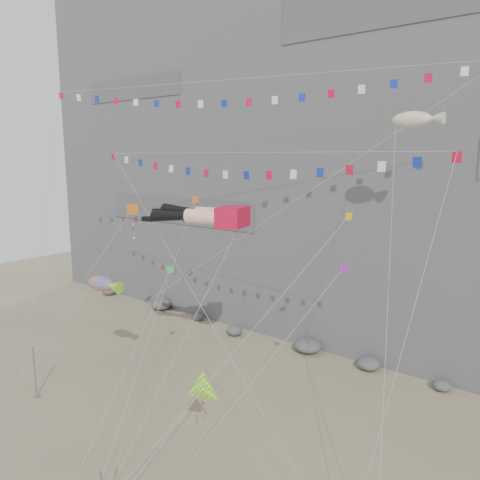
# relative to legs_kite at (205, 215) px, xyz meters

# --- Properties ---
(ground) EXTENTS (120.00, 120.00, 0.00)m
(ground) POSITION_rel_legs_kite_xyz_m (0.92, -3.86, -14.18)
(ground) COLOR gray
(ground) RESTS_ON ground
(cliff) EXTENTS (80.00, 28.00, 50.00)m
(cliff) POSITION_rel_legs_kite_xyz_m (0.92, 28.14, 10.82)
(cliff) COLOR slate
(cliff) RESTS_ON ground
(talus_boulders) EXTENTS (60.00, 3.00, 1.20)m
(talus_boulders) POSITION_rel_legs_kite_xyz_m (0.92, 13.14, -13.58)
(talus_boulders) COLOR #5C5C61
(talus_boulders) RESTS_ON ground
(anchor_pole_left) EXTENTS (0.12, 0.12, 4.04)m
(anchor_pole_left) POSITION_rel_legs_kite_xyz_m (-11.35, -6.87, -12.16)
(anchor_pole_left) COLOR gray
(anchor_pole_left) RESTS_ON ground
(legs_kite) EXTENTS (7.75, 13.01, 18.31)m
(legs_kite) POSITION_rel_legs_kite_xyz_m (0.00, 0.00, 0.00)
(legs_kite) COLOR red
(legs_kite) RESTS_ON ground
(flag_banner_upper) EXTENTS (33.36, 15.24, 29.21)m
(flag_banner_upper) POSITION_rel_legs_kite_xyz_m (-0.77, 4.43, 9.47)
(flag_banner_upper) COLOR red
(flag_banner_upper) RESTS_ON ground
(flag_banner_lower) EXTENTS (27.96, 8.11, 23.15)m
(flag_banner_lower) POSITION_rel_legs_kite_xyz_m (1.61, 1.37, 4.18)
(flag_banner_lower) COLOR red
(flag_banner_lower) RESTS_ON ground
(harlequin_kite) EXTENTS (5.21, 10.58, 17.40)m
(harlequin_kite) POSITION_rel_legs_kite_xyz_m (-8.42, 0.64, -0.27)
(harlequin_kite) COLOR red
(harlequin_kite) RESTS_ON ground
(fish_windsock) EXTENTS (6.71, 5.96, 11.19)m
(fish_windsock) POSITION_rel_legs_kite_xyz_m (-7.43, -3.29, -5.35)
(fish_windsock) COLOR #EA5B0B
(fish_windsock) RESTS_ON ground
(delta_kite) EXTENTS (3.37, 5.24, 7.62)m
(delta_kite) POSITION_rel_legs_kite_xyz_m (5.12, -6.10, -8.59)
(delta_kite) COLOR yellow
(delta_kite) RESTS_ON ground
(blimp_windsock) EXTENTS (6.61, 15.77, 25.76)m
(blimp_windsock) POSITION_rel_legs_kite_xyz_m (10.75, 8.53, 6.30)
(blimp_windsock) COLOR beige
(blimp_windsock) RESTS_ON ground
(small_kite_a) EXTENTS (6.84, 15.45, 21.68)m
(small_kite_a) POSITION_rel_legs_kite_xyz_m (-4.99, 4.21, 0.14)
(small_kite_a) COLOR #DC5A12
(small_kite_a) RESTS_ON ground
(small_kite_b) EXTENTS (5.93, 11.09, 16.41)m
(small_kite_b) POSITION_rel_legs_kite_xyz_m (9.45, 1.38, -2.80)
(small_kite_b) COLOR purple
(small_kite_b) RESTS_ON ground
(small_kite_c) EXTENTS (1.46, 9.09, 13.39)m
(small_kite_c) POSITION_rel_legs_kite_xyz_m (-1.91, -1.68, -3.97)
(small_kite_c) COLOR green
(small_kite_c) RESTS_ON ground
(small_kite_d) EXTENTS (7.17, 15.00, 21.46)m
(small_kite_d) POSITION_rel_legs_kite_xyz_m (8.96, 2.53, -0.06)
(small_kite_d) COLOR yellow
(small_kite_d) RESTS_ON ground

